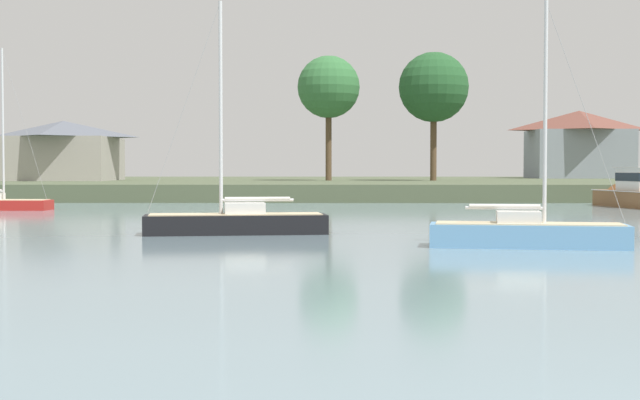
{
  "coord_description": "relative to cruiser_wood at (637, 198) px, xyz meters",
  "views": [
    {
      "loc": [
        -4.32,
        -6.95,
        2.53
      ],
      "look_at": [
        -4.68,
        24.38,
        1.37
      ],
      "focal_mm": 50.07,
      "sensor_mm": 36.0,
      "label": 1
    }
  ],
  "objects": [
    {
      "name": "shore_tree_right_mid",
      "position": [
        -9.97,
        25.75,
        9.29
      ],
      "size": [
        6.45,
        6.45,
        11.84
      ],
      "color": "brown",
      "rests_on": "far_shore_bank"
    },
    {
      "name": "sailboat_black",
      "position": [
        -23.08,
        -23.11,
        -0.36
      ],
      "size": [
        7.05,
        2.74,
        9.26
      ],
      "color": "black",
      "rests_on": "ground"
    },
    {
      "name": "cottage_behind_trees",
      "position": [
        8.8,
        45.08,
        4.68
      ],
      "size": [
        11.62,
        8.74,
        7.66
      ],
      "color": "gray",
      "rests_on": "far_shore_bank"
    },
    {
      "name": "shore_tree_inland_a",
      "position": [
        -19.66,
        26.04,
        9.33
      ],
      "size": [
        5.77,
        5.77,
        11.56
      ],
      "color": "brown",
      "rests_on": "far_shore_bank"
    },
    {
      "name": "cruiser_wood",
      "position": [
        0.0,
        0.0,
        0.0
      ],
      "size": [
        4.38,
        10.18,
        4.62
      ],
      "color": "brown",
      "rests_on": "ground"
    },
    {
      "name": "cottage_eastern",
      "position": [
        -44.61,
        26.9,
        3.61
      ],
      "size": [
        10.19,
        9.98,
        5.6
      ],
      "color": "#9E998E",
      "rests_on": "far_shore_bank"
    },
    {
      "name": "sailboat_skyblue",
      "position": [
        -13.28,
        -28.64,
        -0.37
      ],
      "size": [
        6.31,
        2.55,
        8.24
      ],
      "color": "#669ECC",
      "rests_on": "ground"
    },
    {
      "name": "far_shore_bank",
      "position": [
        -15.2,
        33.35,
        0.08
      ],
      "size": [
        205.45,
        54.56,
        1.29
      ],
      "primitive_type": "cube",
      "color": "#4C563D",
      "rests_on": "ground"
    }
  ]
}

